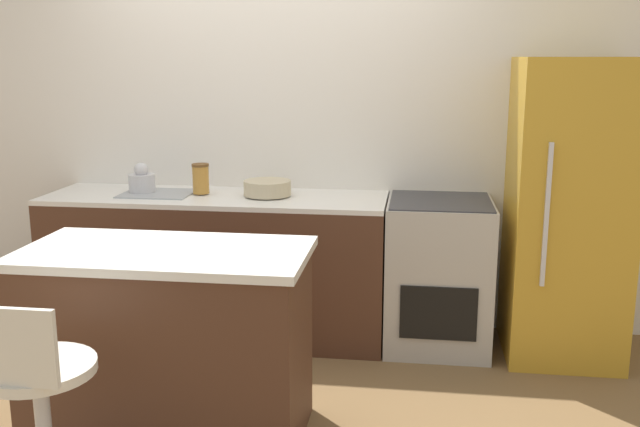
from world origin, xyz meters
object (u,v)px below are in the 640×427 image
at_px(oven_range, 438,274).
at_px(stool_chair, 38,411).
at_px(mixing_bowl, 267,188).
at_px(refrigerator, 567,211).
at_px(kettle, 142,180).

xyz_separation_m(oven_range, stool_chair, (-1.53, -1.98, 0.00)).
bearing_deg(mixing_bowl, refrigerator, -1.51).
height_order(refrigerator, mixing_bowl, refrigerator).
bearing_deg(refrigerator, stool_chair, -139.14).
xyz_separation_m(kettle, mixing_bowl, (0.82, 0.00, -0.03)).
height_order(refrigerator, kettle, refrigerator).
xyz_separation_m(stool_chair, kettle, (-0.36, 2.00, 0.53)).
relative_size(kettle, mixing_bowl, 0.64).
relative_size(refrigerator, kettle, 9.38).
distance_m(oven_range, stool_chair, 2.50).
xyz_separation_m(refrigerator, stool_chair, (-2.26, -1.95, -0.42)).
xyz_separation_m(oven_range, mixing_bowl, (-1.07, 0.02, 0.51)).
xyz_separation_m(stool_chair, mixing_bowl, (0.46, 2.00, 0.50)).
height_order(oven_range, stool_chair, stool_chair).
bearing_deg(stool_chair, kettle, 100.13).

